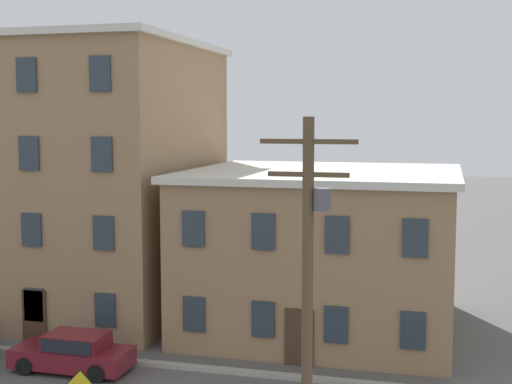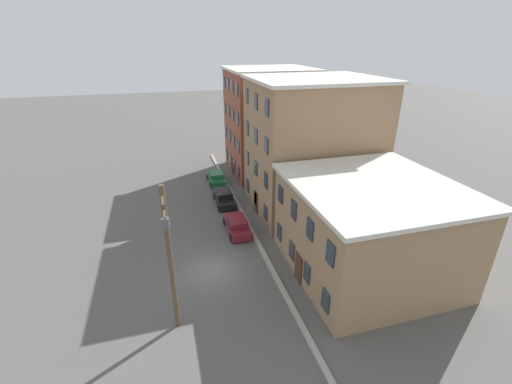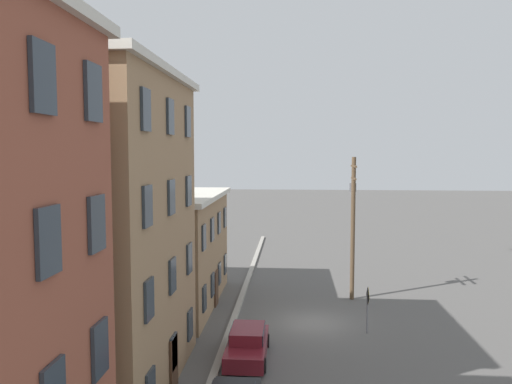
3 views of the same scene
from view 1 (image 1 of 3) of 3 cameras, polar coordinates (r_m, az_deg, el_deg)
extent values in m
cube|color=#9E998E|center=(27.21, -3.37, -13.99)|extent=(56.00, 0.36, 0.16)
cube|color=#9E7A56|center=(35.65, -12.64, 0.94)|extent=(9.81, 11.39, 12.67)
cube|color=silver|center=(35.70, -12.87, 11.37)|extent=(10.31, 11.89, 0.30)
cube|color=#2D3842|center=(31.52, -17.34, -8.60)|extent=(0.90, 0.10, 1.40)
cube|color=#2D3842|center=(30.89, -17.52, -2.90)|extent=(0.90, 0.10, 1.40)
cube|color=#2D3842|center=(30.58, -17.70, 2.98)|extent=(0.90, 0.10, 1.40)
cube|color=#2D3842|center=(30.60, -17.89, 8.91)|extent=(0.90, 0.10, 1.40)
cube|color=#2D3842|center=(29.93, -11.97, -9.23)|extent=(0.90, 0.10, 1.40)
cube|color=#2D3842|center=(29.27, -12.10, -3.23)|extent=(0.90, 0.10, 1.40)
cube|color=#2D3842|center=(28.95, -12.24, 2.97)|extent=(0.90, 0.10, 1.40)
cube|color=#2D3842|center=(28.97, -12.38, 9.24)|extent=(0.90, 0.10, 1.40)
cube|color=#472D1E|center=(31.64, -17.31, -9.45)|extent=(1.10, 0.10, 2.20)
cube|color=#9E7A56|center=(32.08, 5.42, -4.80)|extent=(11.20, 10.66, 6.78)
cube|color=silver|center=(31.62, 5.48, 1.51)|extent=(11.70, 11.16, 0.30)
cube|color=#2D3842|center=(28.42, -4.98, -9.71)|extent=(0.90, 0.10, 1.40)
cube|color=#2D3842|center=(27.70, -5.04, -2.94)|extent=(0.90, 0.10, 1.40)
cube|color=#2D3842|center=(27.62, 0.58, -10.15)|extent=(0.90, 0.10, 1.40)
cube|color=#2D3842|center=(26.88, 0.58, -3.19)|extent=(0.90, 0.10, 1.40)
cube|color=#2D3842|center=(27.09, 6.42, -10.51)|extent=(0.90, 0.10, 1.40)
cube|color=#2D3842|center=(26.33, 6.51, -3.42)|extent=(0.90, 0.10, 1.40)
cube|color=#2D3842|center=(26.84, 12.45, -10.78)|extent=(0.90, 0.10, 1.40)
cube|color=#2D3842|center=(26.08, 12.61, -3.62)|extent=(0.90, 0.10, 1.40)
cube|color=#472D1E|center=(27.49, 3.46, -11.53)|extent=(1.10, 0.10, 2.20)
cube|color=maroon|center=(27.95, -14.50, -12.65)|extent=(4.40, 1.80, 0.70)
cube|color=maroon|center=(27.67, -14.17, -11.47)|extent=(2.20, 1.51, 0.55)
cube|color=#1E232D|center=(27.67, -14.17, -11.47)|extent=(2.02, 1.58, 0.48)
cylinder|color=black|center=(28.06, -18.02, -13.11)|extent=(0.66, 0.22, 0.66)
cylinder|color=black|center=(29.42, -16.18, -12.16)|extent=(0.66, 0.22, 0.66)
cylinder|color=black|center=(26.65, -12.62, -13.99)|extent=(0.66, 0.22, 0.66)
cylinder|color=black|center=(28.08, -10.97, -12.91)|extent=(0.66, 0.22, 0.66)
cylinder|color=brown|center=(17.89, 4.12, -9.15)|extent=(0.28, 0.28, 9.38)
cube|color=brown|center=(17.29, 4.23, 4.05)|extent=(2.40, 0.12, 0.12)
cube|color=brown|center=(17.33, 4.21, 1.41)|extent=(2.00, 0.12, 0.12)
cylinder|color=#515156|center=(17.33, 5.33, -0.59)|extent=(0.44, 0.44, 0.55)
camera|label=2|loc=(22.90, 54.42, 20.74)|focal=24.00mm
camera|label=3|loc=(41.54, -45.00, 4.72)|focal=35.00mm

